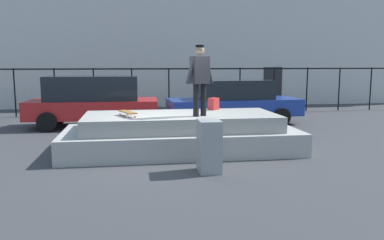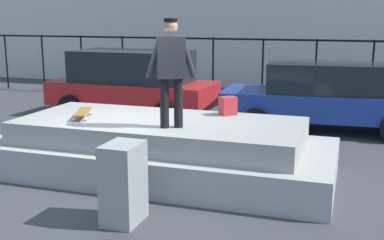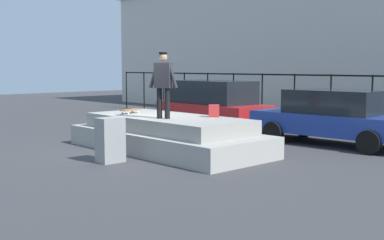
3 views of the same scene
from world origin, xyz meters
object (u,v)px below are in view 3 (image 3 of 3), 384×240
(skateboarder, at_px, (163,81))
(backpack, at_px, (214,111))
(skateboard, at_px, (130,110))
(car_blue_sedan_mid, at_px, (333,117))
(car_red_hatchback_near, at_px, (213,104))
(utility_box, at_px, (110,140))

(skateboarder, bearing_deg, backpack, 64.19)
(skateboard, xyz_separation_m, backpack, (2.34, 1.04, 0.06))
(car_blue_sedan_mid, bearing_deg, skateboarder, -113.92)
(skateboarder, xyz_separation_m, car_red_hatchback_near, (-2.95, 4.79, -0.99))
(car_red_hatchback_near, bearing_deg, car_blue_sedan_mid, -0.82)
(utility_box, bearing_deg, skateboard, 133.03)
(skateboarder, relative_size, skateboard, 2.10)
(skateboarder, xyz_separation_m, skateboard, (-1.73, 0.20, -0.88))
(backpack, height_order, utility_box, backpack)
(skateboard, bearing_deg, backpack, 24.06)
(backpack, relative_size, car_blue_sedan_mid, 0.07)
(backpack, bearing_deg, skateboarder, -160.35)
(skateboarder, bearing_deg, car_red_hatchback_near, 121.61)
(backpack, bearing_deg, car_blue_sedan_mid, 22.25)
(backpack, relative_size, utility_box, 0.30)
(skateboarder, bearing_deg, utility_box, -92.79)
(car_red_hatchback_near, bearing_deg, backpack, -44.92)
(skateboard, xyz_separation_m, utility_box, (1.65, -1.79, -0.51))
(skateboarder, distance_m, car_blue_sedan_mid, 5.27)
(skateboarder, xyz_separation_m, utility_box, (-0.08, -1.59, -1.39))
(skateboarder, relative_size, car_red_hatchback_near, 0.38)
(skateboard, bearing_deg, utility_box, -47.29)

